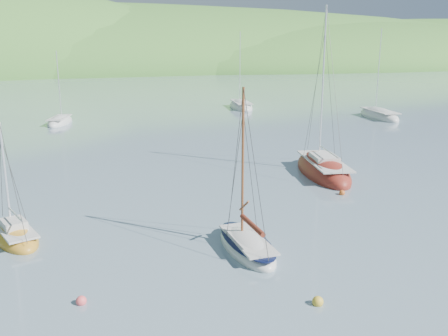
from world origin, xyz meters
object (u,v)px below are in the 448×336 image
object	(u,v)px
sailboat_yellow	(15,236)
distant_sloop_d	(379,116)
daysailer_white	(247,246)
sloop_red	(323,171)
distant_sloop_b	(241,107)
distant_sloop_a	(60,122)

from	to	relation	value
sailboat_yellow	distant_sloop_d	bearing A→B (deg)	16.31
daysailer_white	sloop_red	xyz separation A→B (m)	(10.13, 11.18, 0.04)
sloop_red	distant_sloop_d	size ratio (longest dim) A/B	1.09
daysailer_white	distant_sloop_b	distance (m)	50.07
sloop_red	distant_sloop_b	xyz separation A→B (m)	(6.44, 36.07, -0.04)
sloop_red	distant_sloop_d	world-z (taller)	sloop_red
sloop_red	distant_sloop_b	world-z (taller)	sloop_red
daysailer_white	sailboat_yellow	xyz separation A→B (m)	(-10.57, 4.79, -0.03)
daysailer_white	distant_sloop_d	size ratio (longest dim) A/B	0.68
daysailer_white	sailboat_yellow	bearing A→B (deg)	154.57
distant_sloop_d	daysailer_white	bearing A→B (deg)	-125.72
sloop_red	distant_sloop_b	size ratio (longest dim) A/B	1.12
daysailer_white	distant_sloop_a	world-z (taller)	distant_sloop_a
daysailer_white	distant_sloop_d	distance (m)	44.84
distant_sloop_b	distant_sloop_d	xyz separation A→B (m)	(13.54, -14.03, 0.00)
daysailer_white	distant_sloop_d	world-z (taller)	distant_sloop_d
distant_sloop_b	daysailer_white	bearing A→B (deg)	-101.20
distant_sloop_b	distant_sloop_d	distance (m)	19.50
distant_sloop_d	sloop_red	bearing A→B (deg)	-125.72
sloop_red	sailboat_yellow	xyz separation A→B (m)	(-20.71, -6.39, -0.07)
distant_sloop_a	distant_sloop_d	bearing A→B (deg)	5.40
sailboat_yellow	distant_sloop_d	world-z (taller)	distant_sloop_d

